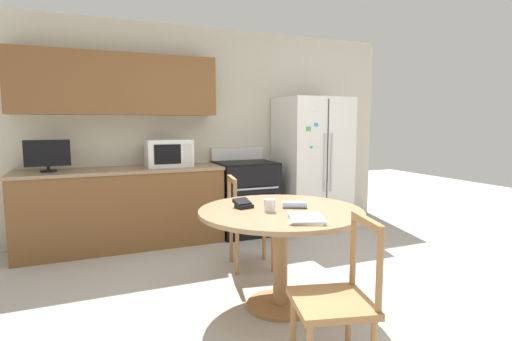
{
  "coord_description": "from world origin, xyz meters",
  "views": [
    {
      "loc": [
        -1.46,
        -2.4,
        1.42
      ],
      "look_at": [
        0.06,
        1.15,
        0.95
      ],
      "focal_mm": 28.0,
      "sensor_mm": 36.0,
      "label": 1
    }
  ],
  "objects_px": {
    "wallet": "(243,204)",
    "candle_glass": "(270,206)",
    "refrigerator": "(312,163)",
    "dining_chair_near": "(337,301)",
    "dining_chair_far": "(248,224)",
    "countertop_tv": "(47,155)",
    "oven_range": "(245,197)",
    "microwave": "(169,153)"
  },
  "relations": [
    {
      "from": "wallet",
      "to": "candle_glass",
      "type": "bearing_deg",
      "value": -56.36
    },
    {
      "from": "candle_glass",
      "to": "refrigerator",
      "type": "bearing_deg",
      "value": 52.04
    },
    {
      "from": "dining_chair_near",
      "to": "wallet",
      "type": "distance_m",
      "value": 1.12
    },
    {
      "from": "dining_chair_far",
      "to": "wallet",
      "type": "xyz_separation_m",
      "value": [
        -0.33,
        -0.71,
        0.36
      ]
    },
    {
      "from": "countertop_tv",
      "to": "candle_glass",
      "type": "bearing_deg",
      "value": -52.39
    },
    {
      "from": "oven_range",
      "to": "wallet",
      "type": "bearing_deg",
      "value": -112.12
    },
    {
      "from": "refrigerator",
      "to": "dining_chair_near",
      "type": "xyz_separation_m",
      "value": [
        -1.55,
        -2.85,
        -0.43
      ]
    },
    {
      "from": "wallet",
      "to": "microwave",
      "type": "bearing_deg",
      "value": 95.92
    },
    {
      "from": "dining_chair_far",
      "to": "microwave",
      "type": "bearing_deg",
      "value": -145.64
    },
    {
      "from": "oven_range",
      "to": "wallet",
      "type": "relative_size",
      "value": 7.23
    },
    {
      "from": "microwave",
      "to": "countertop_tv",
      "type": "height_order",
      "value": "countertop_tv"
    },
    {
      "from": "dining_chair_far",
      "to": "oven_range",
      "type": "bearing_deg",
      "value": 169.99
    },
    {
      "from": "refrigerator",
      "to": "candle_glass",
      "type": "relative_size",
      "value": 18.76
    },
    {
      "from": "dining_chair_near",
      "to": "countertop_tv",
      "type": "bearing_deg",
      "value": 43.41
    },
    {
      "from": "dining_chair_far",
      "to": "candle_glass",
      "type": "distance_m",
      "value": 1.0
    },
    {
      "from": "oven_range",
      "to": "microwave",
      "type": "distance_m",
      "value": 1.12
    },
    {
      "from": "countertop_tv",
      "to": "candle_glass",
      "type": "relative_size",
      "value": 4.75
    },
    {
      "from": "oven_range",
      "to": "dining_chair_far",
      "type": "xyz_separation_m",
      "value": [
        -0.42,
        -1.15,
        -0.03
      ]
    },
    {
      "from": "oven_range",
      "to": "countertop_tv",
      "type": "xyz_separation_m",
      "value": [
        -2.22,
        0.01,
        0.61
      ]
    },
    {
      "from": "refrigerator",
      "to": "microwave",
      "type": "height_order",
      "value": "refrigerator"
    },
    {
      "from": "refrigerator",
      "to": "oven_range",
      "type": "xyz_separation_m",
      "value": [
        -0.94,
        0.06,
        -0.4
      ]
    },
    {
      "from": "dining_chair_far",
      "to": "dining_chair_near",
      "type": "height_order",
      "value": "same"
    },
    {
      "from": "microwave",
      "to": "dining_chair_near",
      "type": "distance_m",
      "value": 3.02
    },
    {
      "from": "countertop_tv",
      "to": "wallet",
      "type": "relative_size",
      "value": 2.95
    },
    {
      "from": "microwave",
      "to": "wallet",
      "type": "distance_m",
      "value": 1.92
    },
    {
      "from": "microwave",
      "to": "candle_glass",
      "type": "relative_size",
      "value": 5.6
    },
    {
      "from": "oven_range",
      "to": "candle_glass",
      "type": "xyz_separation_m",
      "value": [
        -0.62,
        -2.06,
        0.34
      ]
    },
    {
      "from": "microwave",
      "to": "candle_glass",
      "type": "distance_m",
      "value": 2.13
    },
    {
      "from": "refrigerator",
      "to": "countertop_tv",
      "type": "height_order",
      "value": "refrigerator"
    },
    {
      "from": "candle_glass",
      "to": "wallet",
      "type": "height_order",
      "value": "candle_glass"
    },
    {
      "from": "oven_range",
      "to": "wallet",
      "type": "xyz_separation_m",
      "value": [
        -0.76,
        -1.86,
        0.33
      ]
    },
    {
      "from": "oven_range",
      "to": "wallet",
      "type": "height_order",
      "value": "oven_range"
    },
    {
      "from": "countertop_tv",
      "to": "wallet",
      "type": "distance_m",
      "value": 2.39
    },
    {
      "from": "dining_chair_far",
      "to": "refrigerator",
      "type": "bearing_deg",
      "value": 138.93
    },
    {
      "from": "countertop_tv",
      "to": "dining_chair_far",
      "type": "height_order",
      "value": "countertop_tv"
    },
    {
      "from": "candle_glass",
      "to": "dining_chair_near",
      "type": "bearing_deg",
      "value": -89.07
    },
    {
      "from": "countertop_tv",
      "to": "wallet",
      "type": "bearing_deg",
      "value": -51.99
    },
    {
      "from": "dining_chair_far",
      "to": "dining_chair_near",
      "type": "relative_size",
      "value": 1.0
    },
    {
      "from": "dining_chair_far",
      "to": "candle_glass",
      "type": "height_order",
      "value": "dining_chair_far"
    },
    {
      "from": "oven_range",
      "to": "candle_glass",
      "type": "height_order",
      "value": "oven_range"
    },
    {
      "from": "refrigerator",
      "to": "oven_range",
      "type": "relative_size",
      "value": 1.61
    },
    {
      "from": "refrigerator",
      "to": "microwave",
      "type": "bearing_deg",
      "value": 177.35
    }
  ]
}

